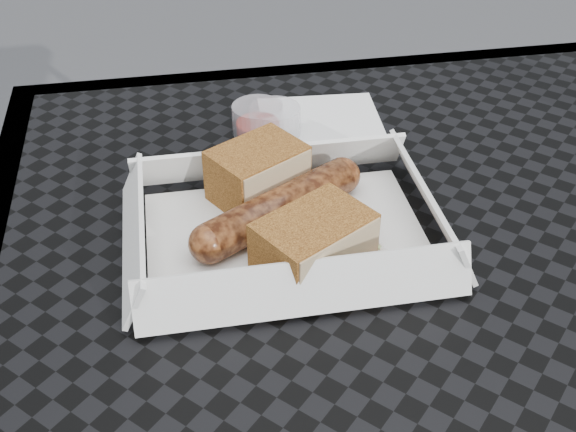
# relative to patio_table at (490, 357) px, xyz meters

# --- Properties ---
(patio_table) EXTENTS (0.80, 0.80, 0.74)m
(patio_table) POSITION_rel_patio_table_xyz_m (0.00, 0.00, 0.00)
(patio_table) COLOR black
(patio_table) RESTS_ON ground
(food_tray) EXTENTS (0.22, 0.15, 0.00)m
(food_tray) POSITION_rel_patio_table_xyz_m (-0.15, 0.09, 0.08)
(food_tray) COLOR white
(food_tray) RESTS_ON patio_table
(bratwurst) EXTENTS (0.15, 0.10, 0.03)m
(bratwurst) POSITION_rel_patio_table_xyz_m (-0.15, 0.10, 0.10)
(bratwurst) COLOR brown
(bratwurst) RESTS_ON food_tray
(bread_near) EXTENTS (0.09, 0.08, 0.05)m
(bread_near) POSITION_rel_patio_table_xyz_m (-0.17, 0.14, 0.10)
(bread_near) COLOR #945D25
(bread_near) RESTS_ON food_tray
(bread_far) EXTENTS (0.10, 0.09, 0.04)m
(bread_far) POSITION_rel_patio_table_xyz_m (-0.14, 0.05, 0.10)
(bread_far) COLOR #945D25
(bread_far) RESTS_ON food_tray
(veg_garnish) EXTENTS (0.03, 0.03, 0.00)m
(veg_garnish) POSITION_rel_patio_table_xyz_m (-0.10, 0.05, 0.08)
(veg_garnish) COLOR #F85C0A
(veg_garnish) RESTS_ON food_tray
(napkin) EXTENTS (0.13, 0.13, 0.00)m
(napkin) POSITION_rel_patio_table_xyz_m (-0.08, 0.26, 0.08)
(napkin) COLOR white
(napkin) RESTS_ON patio_table
(condiment_cup_sauce) EXTENTS (0.05, 0.05, 0.03)m
(condiment_cup_sauce) POSITION_rel_patio_table_xyz_m (-0.15, 0.25, 0.09)
(condiment_cup_sauce) COLOR maroon
(condiment_cup_sauce) RESTS_ON patio_table
(condiment_cup_empty) EXTENTS (0.05, 0.05, 0.03)m
(condiment_cup_empty) POSITION_rel_patio_table_xyz_m (-0.13, 0.25, 0.09)
(condiment_cup_empty) COLOR silver
(condiment_cup_empty) RESTS_ON patio_table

